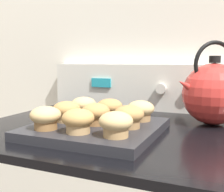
# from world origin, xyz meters

# --- Properties ---
(wall_back) EXTENTS (8.00, 0.05, 2.40)m
(wall_back) POSITION_xyz_m (0.00, 0.67, 1.20)
(wall_back) COLOR silver
(wall_back) RESTS_ON ground_plane
(control_panel) EXTENTS (0.74, 0.07, 0.17)m
(control_panel) POSITION_xyz_m (0.00, 0.62, 1.02)
(control_panel) COLOR silver
(control_panel) RESTS_ON stove_range
(muffin_pan) EXTENTS (0.30, 0.30, 0.02)m
(muffin_pan) POSITION_xyz_m (-0.01, 0.24, 0.94)
(muffin_pan) COLOR #28282D
(muffin_pan) RESTS_ON stove_range
(muffin_r0_c0) EXTENTS (0.07, 0.07, 0.05)m
(muffin_r0_c0) POSITION_xyz_m (-0.10, 0.15, 0.98)
(muffin_r0_c0) COLOR olive
(muffin_r0_c0) RESTS_ON muffin_pan
(muffin_r0_c1) EXTENTS (0.07, 0.07, 0.05)m
(muffin_r0_c1) POSITION_xyz_m (-0.01, 0.15, 0.98)
(muffin_r0_c1) COLOR tan
(muffin_r0_c1) RESTS_ON muffin_pan
(muffin_r0_c2) EXTENTS (0.07, 0.07, 0.05)m
(muffin_r0_c2) POSITION_xyz_m (0.08, 0.15, 0.98)
(muffin_r0_c2) COLOR tan
(muffin_r0_c2) RESTS_ON muffin_pan
(muffin_r1_c0) EXTENTS (0.07, 0.07, 0.05)m
(muffin_r1_c0) POSITION_xyz_m (-0.10, 0.24, 0.98)
(muffin_r1_c0) COLOR tan
(muffin_r1_c0) RESTS_ON muffin_pan
(muffin_r1_c1) EXTENTS (0.07, 0.07, 0.05)m
(muffin_r1_c1) POSITION_xyz_m (-0.01, 0.24, 0.98)
(muffin_r1_c1) COLOR olive
(muffin_r1_c1) RESTS_ON muffin_pan
(muffin_r1_c2) EXTENTS (0.07, 0.07, 0.05)m
(muffin_r1_c2) POSITION_xyz_m (0.07, 0.24, 0.98)
(muffin_r1_c2) COLOR #A37A4C
(muffin_r1_c2) RESTS_ON muffin_pan
(muffin_r2_c0) EXTENTS (0.07, 0.07, 0.05)m
(muffin_r2_c0) POSITION_xyz_m (-0.10, 0.33, 0.98)
(muffin_r2_c0) COLOR #A37A4C
(muffin_r2_c0) RESTS_ON muffin_pan
(muffin_r2_c1) EXTENTS (0.07, 0.07, 0.05)m
(muffin_r2_c1) POSITION_xyz_m (-0.01, 0.33, 0.98)
(muffin_r2_c1) COLOR olive
(muffin_r2_c1) RESTS_ON muffin_pan
(muffin_r2_c2) EXTENTS (0.07, 0.07, 0.05)m
(muffin_r2_c2) POSITION_xyz_m (0.08, 0.33, 0.98)
(muffin_r2_c2) COLOR #A37A4C
(muffin_r2_c2) RESTS_ON muffin_pan
(tea_kettle) EXTENTS (0.19, 0.18, 0.24)m
(tea_kettle) POSITION_xyz_m (0.25, 0.46, 1.02)
(tea_kettle) COLOR red
(tea_kettle) RESTS_ON stove_range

